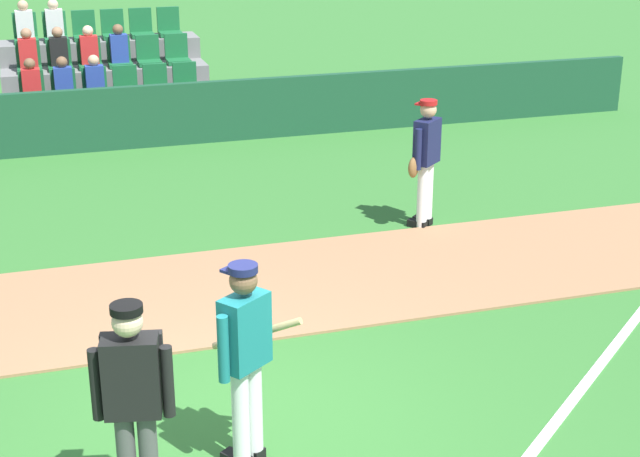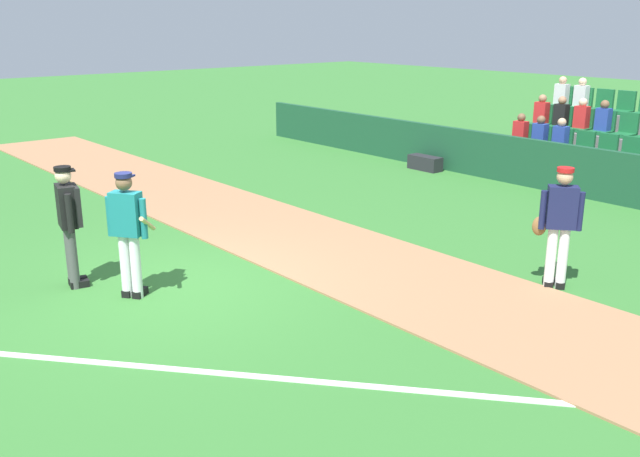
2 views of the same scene
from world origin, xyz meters
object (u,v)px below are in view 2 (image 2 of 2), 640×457
umpire_home_plate (69,220)px  runner_navy_jersey (559,223)px  equipment_bag (425,163)px  batter_teal_jersey (128,230)px

umpire_home_plate → runner_navy_jersey: same height
umpire_home_plate → runner_navy_jersey: size_ratio=1.00×
umpire_home_plate → equipment_bag: (-2.19, 9.98, -0.82)m
runner_navy_jersey → equipment_bag: 8.25m
umpire_home_plate → equipment_bag: 10.25m
batter_teal_jersey → equipment_bag: (-3.12, 9.53, -0.79)m
batter_teal_jersey → runner_navy_jersey: bearing=53.1°
umpire_home_plate → runner_navy_jersey: (4.49, 5.21, -0.04)m
runner_navy_jersey → equipment_bag: bearing=144.4°
umpire_home_plate → batter_teal_jersey: bearing=25.9°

